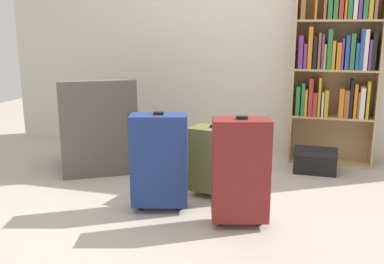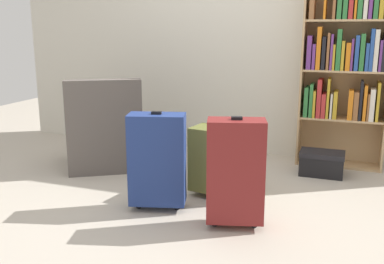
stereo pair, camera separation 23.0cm
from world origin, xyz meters
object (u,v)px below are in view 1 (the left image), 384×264
object	(u,v)px
armchair	(98,137)
storage_box	(315,160)
suitcase_dark_red	(241,170)
bookshelf	(336,61)
suitcase_olive	(216,159)
suitcase_navy_blue	(159,160)
mug	(149,174)

from	to	relation	value
armchair	storage_box	size ratio (longest dim) A/B	2.37
storage_box	suitcase_dark_red	bearing A→B (deg)	-110.09
bookshelf	suitcase_olive	world-z (taller)	bookshelf
armchair	suitcase_olive	distance (m)	1.34
suitcase_dark_red	suitcase_olive	bearing A→B (deg)	119.58
suitcase_navy_blue	storage_box	bearing A→B (deg)	48.07
bookshelf	storage_box	bearing A→B (deg)	-109.79
mug	storage_box	xyz separation A→B (m)	(1.46, 0.62, 0.07)
suitcase_olive	suitcase_dark_red	distance (m)	0.60
suitcase_olive	storage_box	bearing A→B (deg)	47.06
mug	suitcase_olive	distance (m)	0.76
storage_box	mug	bearing A→B (deg)	-156.96
bookshelf	suitcase_navy_blue	world-z (taller)	bookshelf
bookshelf	suitcase_dark_red	distance (m)	1.97
suitcase_navy_blue	bookshelf	bearing A→B (deg)	52.37
bookshelf	storage_box	distance (m)	1.01
bookshelf	suitcase_navy_blue	distance (m)	2.18
suitcase_olive	suitcase_navy_blue	bearing A→B (deg)	-129.74
mug	suitcase_navy_blue	bearing A→B (deg)	-62.10
mug	suitcase_dark_red	distance (m)	1.27
mug	suitcase_olive	world-z (taller)	suitcase_olive
bookshelf	suitcase_dark_red	bearing A→B (deg)	-110.03
storage_box	armchair	bearing A→B (deg)	-167.85
bookshelf	suitcase_olive	xyz separation A→B (m)	(-0.93, -1.24, -0.73)
suitcase_dark_red	mug	bearing A→B (deg)	142.73
suitcase_olive	mug	bearing A→B (deg)	161.70
mug	storage_box	world-z (taller)	storage_box
armchair	mug	xyz separation A→B (m)	(0.60, -0.18, -0.27)
suitcase_navy_blue	suitcase_dark_red	world-z (taller)	suitcase_dark_red
bookshelf	armchair	bearing A→B (deg)	-159.28
bookshelf	armchair	world-z (taller)	bookshelf
bookshelf	mug	bearing A→B (deg)	-147.76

